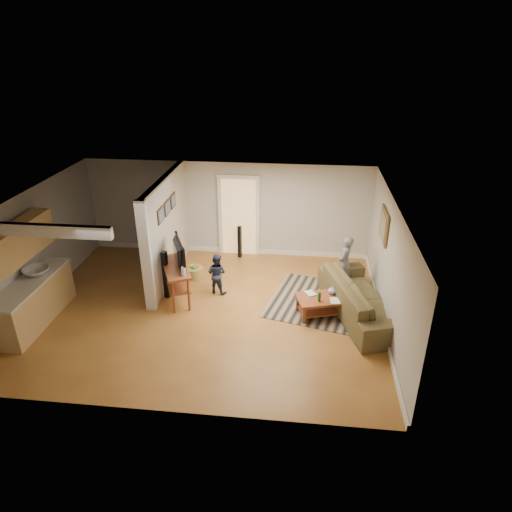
% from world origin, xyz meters
% --- Properties ---
extents(ground, '(7.50, 7.50, 0.00)m').
position_xyz_m(ground, '(0.00, 0.00, 0.00)').
color(ground, brown).
rests_on(ground, ground).
extents(room_shell, '(7.54, 6.02, 2.52)m').
position_xyz_m(room_shell, '(-1.07, 0.43, 1.46)').
color(room_shell, beige).
rests_on(room_shell, ground).
extents(area_rug, '(3.32, 2.76, 0.01)m').
position_xyz_m(area_rug, '(2.81, 0.52, 0.01)').
color(area_rug, black).
rests_on(area_rug, ground).
extents(sofa, '(1.81, 2.90, 0.79)m').
position_xyz_m(sofa, '(3.30, 0.21, 0.00)').
color(sofa, brown).
rests_on(sofa, ground).
extents(coffee_table, '(1.23, 0.92, 0.65)m').
position_xyz_m(coffee_table, '(2.51, 0.11, 0.33)').
color(coffee_table, '#632E17').
rests_on(coffee_table, ground).
extents(tv_console, '(0.99, 1.40, 1.13)m').
position_xyz_m(tv_console, '(-0.73, 0.40, 0.75)').
color(tv_console, '#632E17').
rests_on(tv_console, ground).
extents(speaker_left, '(0.13, 0.13, 1.14)m').
position_xyz_m(speaker_left, '(-1.00, 0.44, 0.57)').
color(speaker_left, black).
rests_on(speaker_left, ground).
extents(speaker_right, '(0.11, 0.11, 0.89)m').
position_xyz_m(speaker_right, '(0.34, 2.70, 0.45)').
color(speaker_right, black).
rests_on(speaker_right, ground).
extents(toy_basket, '(0.42, 0.42, 0.37)m').
position_xyz_m(toy_basket, '(-0.60, 1.42, 0.15)').
color(toy_basket, olive).
rests_on(toy_basket, ground).
extents(child, '(0.47, 0.56, 1.30)m').
position_xyz_m(child, '(3.00, 1.32, 0.00)').
color(child, slate).
rests_on(child, ground).
extents(toddler, '(0.56, 0.49, 0.97)m').
position_xyz_m(toddler, '(0.09, 0.79, 0.00)').
color(toddler, '#212946').
rests_on(toddler, ground).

